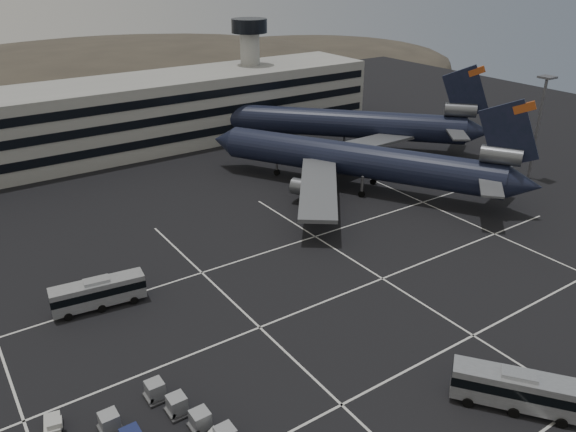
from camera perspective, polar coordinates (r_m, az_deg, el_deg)
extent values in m
plane|color=black|center=(62.20, 3.88, -11.19)|extent=(260.00, 260.00, 0.00)
cube|color=silver|center=(56.45, 10.37, -15.98)|extent=(90.00, 0.25, 0.01)
cube|color=silver|center=(64.78, 1.68, -9.48)|extent=(90.00, 0.25, 0.01)
cube|color=silver|center=(74.83, -4.62, -4.44)|extent=(90.00, 0.25, 0.01)
cube|color=silver|center=(58.08, -25.66, -17.12)|extent=(0.25, 55.00, 0.01)
cube|color=silver|center=(63.48, -3.86, -10.34)|extent=(0.25, 55.00, 0.01)
cube|color=silver|center=(72.64, 8.48, -5.63)|extent=(0.25, 55.00, 0.01)
cube|color=silver|center=(87.64, 19.22, -1.25)|extent=(0.25, 55.00, 0.01)
cube|color=gray|center=(119.24, -18.04, 9.33)|extent=(120.00, 18.00, 14.00)
cube|color=black|center=(111.84, -16.38, 6.68)|extent=(118.00, 0.20, 1.60)
cube|color=black|center=(110.72, -16.63, 8.65)|extent=(118.00, 0.20, 1.60)
cube|color=black|center=(109.81, -16.87, 10.49)|extent=(118.00, 0.20, 1.60)
cylinder|color=gray|center=(133.74, -3.81, 13.83)|extent=(4.40, 4.40, 22.00)
cylinder|color=black|center=(132.02, -3.96, 18.73)|extent=(8.00, 8.00, 3.00)
ellipsoid|color=#38332B|center=(223.67, -17.72, 10.82)|extent=(252.00, 180.00, 44.00)
ellipsoid|color=#38332B|center=(256.63, -0.18, 14.68)|extent=(168.00, 120.00, 24.00)
cylinder|color=slate|center=(108.28, 23.99, 8.01)|extent=(0.50, 0.50, 18.00)
cube|color=slate|center=(106.32, 24.86, 12.68)|extent=(2.40, 2.40, 0.35)
cylinder|color=black|center=(96.08, 7.11, 5.65)|extent=(29.10, 44.24, 5.60)
cone|color=black|center=(106.66, -6.43, 7.64)|extent=(7.11, 6.71, 5.60)
cone|color=black|center=(91.97, 22.93, 2.92)|extent=(6.88, 6.86, 5.04)
cube|color=black|center=(89.83, 21.50, 7.69)|extent=(5.22, 8.43, 10.97)
cube|color=#B04917|center=(88.74, 22.89, 10.10)|extent=(2.11, 3.07, 2.24)
cylinder|color=#595B60|center=(90.80, 20.86, 5.77)|extent=(5.36, 6.54, 2.70)
cube|color=slate|center=(88.00, 19.91, 2.89)|extent=(7.70, 7.42, 0.87)
cube|color=slate|center=(95.90, 20.53, 4.57)|extent=(8.13, 5.40, 0.87)
cube|color=slate|center=(85.98, 3.13, 2.89)|extent=(17.79, 20.78, 1.75)
cylinder|color=#595B60|center=(90.25, 2.07, 2.84)|extent=(5.11, 6.11, 2.70)
cube|color=slate|center=(108.23, 8.24, 7.35)|extent=(22.57, 8.64, 1.75)
cylinder|color=#595B60|center=(106.91, 6.15, 6.29)|extent=(5.11, 6.11, 2.70)
cylinder|color=slate|center=(102.56, -1.15, 5.32)|extent=(0.44, 0.44, 3.00)
cylinder|color=black|center=(103.13, -1.14, 4.46)|extent=(0.99, 1.20, 1.10)
cylinder|color=slate|center=(93.69, 7.54, 3.16)|extent=(0.44, 0.44, 3.00)
cylinder|color=black|center=(94.31, 7.49, 2.23)|extent=(0.99, 1.20, 1.10)
cylinder|color=slate|center=(99.42, 8.71, 4.38)|extent=(0.44, 0.44, 3.00)
cylinder|color=black|center=(100.00, 8.65, 3.50)|extent=(0.99, 1.20, 1.10)
cylinder|color=black|center=(117.69, 5.80, 9.32)|extent=(36.92, 38.85, 5.60)
cone|color=black|center=(123.38, -6.54, 10.02)|extent=(7.16, 7.11, 5.60)
cone|color=black|center=(117.73, 18.82, 8.12)|extent=(7.10, 7.09, 5.04)
cube|color=black|center=(115.62, 17.58, 11.81)|extent=(6.84, 7.25, 10.97)
cube|color=#B04917|center=(114.97, 18.62, 13.75)|extent=(2.61, 2.73, 2.24)
cylinder|color=#595B60|center=(116.31, 17.12, 10.26)|extent=(6.07, 6.22, 2.70)
cube|color=slate|center=(113.11, 16.76, 8.06)|extent=(6.91, 7.99, 0.87)
cube|color=slate|center=(121.19, 16.57, 9.17)|extent=(8.08, 6.62, 0.87)
cylinder|color=slate|center=(118.53, 5.74, 7.92)|extent=(0.44, 0.44, 3.00)
cylinder|color=black|center=(119.01, 5.70, 7.16)|extent=(1.12, 1.14, 1.10)
cube|color=gray|center=(55.31, 22.17, -15.97)|extent=(8.66, 10.23, 2.99)
cube|color=black|center=(55.08, 22.23, -15.68)|extent=(8.74, 10.32, 0.95)
cube|color=gray|center=(54.28, 22.46, -14.61)|extent=(3.09, 3.35, 0.35)
cylinder|color=black|center=(55.98, 26.04, -18.37)|extent=(0.84, 0.95, 0.96)
cylinder|color=black|center=(57.85, 25.79, -16.72)|extent=(0.84, 0.95, 0.96)
cylinder|color=black|center=(55.36, 21.95, -18.03)|extent=(0.84, 0.95, 0.96)
cylinder|color=black|center=(57.25, 21.86, -16.37)|extent=(0.84, 0.95, 0.96)
cylinder|color=black|center=(55.00, 17.80, -17.59)|extent=(0.84, 0.95, 0.96)
cylinder|color=black|center=(56.90, 17.89, -15.94)|extent=(0.84, 0.95, 0.96)
cube|color=gray|center=(67.70, -18.71, -7.37)|extent=(10.53, 3.63, 2.81)
cube|color=black|center=(67.53, -18.75, -7.13)|extent=(10.60, 3.70, 0.89)
cube|color=gray|center=(66.91, -18.89, -6.23)|extent=(2.98, 1.85, 0.33)
cylinder|color=black|center=(67.86, -15.36, -8.28)|extent=(0.93, 0.41, 0.90)
cylinder|color=black|center=(69.83, -15.79, -7.31)|extent=(0.93, 0.41, 0.90)
cylinder|color=black|center=(67.48, -18.37, -8.92)|extent=(0.93, 0.41, 0.90)
cylinder|color=black|center=(69.46, -18.71, -7.93)|extent=(0.93, 0.41, 0.90)
cylinder|color=black|center=(67.29, -21.41, -9.54)|extent=(0.93, 0.41, 0.90)
cylinder|color=black|center=(69.28, -21.66, -8.53)|extent=(0.93, 0.41, 0.90)
cube|color=#B7B8B3|center=(54.24, -22.77, -19.07)|extent=(1.80, 2.63, 0.98)
cube|color=#B7B8B3|center=(53.40, -22.88, -18.95)|extent=(1.38, 1.22, 0.55)
cylinder|color=black|center=(55.15, -23.38, -18.77)|extent=(0.37, 0.65, 0.61)
cylinder|color=black|center=(55.03, -22.08, -18.61)|extent=(0.37, 0.65, 0.61)
cube|color=#2D2D30|center=(51.57, -8.83, -20.41)|extent=(2.42, 2.61, 0.18)
cylinder|color=black|center=(51.61, -8.83, -20.46)|extent=(0.10, 0.20, 0.20)
cube|color=#92959B|center=(50.96, -8.90, -19.72)|extent=(1.90, 1.90, 1.56)
cube|color=#2D2D30|center=(53.21, -11.14, -18.89)|extent=(2.42, 2.61, 0.18)
cylinder|color=black|center=(53.25, -11.14, -18.93)|extent=(0.10, 0.20, 0.20)
cube|color=#92959B|center=(52.62, -11.22, -18.20)|extent=(1.90, 1.90, 1.56)
cube|color=#2D2D30|center=(53.05, -17.56, -19.93)|extent=(2.42, 2.61, 0.18)
cylinder|color=black|center=(53.09, -17.55, -19.97)|extent=(0.10, 0.20, 0.20)
cube|color=#92959B|center=(52.46, -17.69, -19.25)|extent=(1.90, 1.90, 1.56)
cube|color=#2D2D30|center=(54.96, -13.27, -17.43)|extent=(2.42, 2.61, 0.18)
cylinder|color=black|center=(55.00, -13.27, -17.48)|extent=(0.10, 0.20, 0.20)
cube|color=#92959B|center=(54.39, -13.36, -16.75)|extent=(1.90, 1.90, 1.56)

